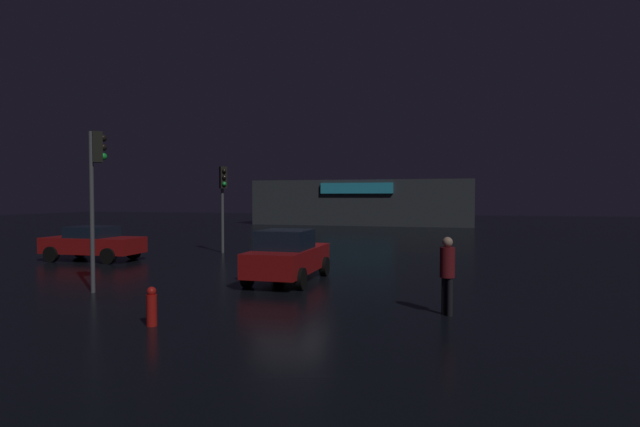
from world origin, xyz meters
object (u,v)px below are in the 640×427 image
object	(u,v)px
car_far	(93,243)
car_near	(288,256)
traffic_signal_main	(96,174)
pedestrian	(447,269)
fire_hydrant	(152,307)
store_building	(365,202)
traffic_signal_opposite	(223,191)

from	to	relation	value
car_far	car_near	bearing A→B (deg)	-15.44
traffic_signal_main	car_far	world-z (taller)	traffic_signal_main
pedestrian	fire_hydrant	size ratio (longest dim) A/B	2.17
store_building	car_near	xyz separation A→B (m)	(4.18, -34.49, -1.33)
pedestrian	traffic_signal_opposite	bearing A→B (deg)	136.82
traffic_signal_opposite	car_near	size ratio (longest dim) A/B	1.01
fire_hydrant	store_building	bearing A→B (deg)	94.68
pedestrian	fire_hydrant	world-z (taller)	pedestrian
traffic_signal_main	car_far	size ratio (longest dim) A/B	1.09
car_near	fire_hydrant	xyz separation A→B (m)	(-0.87, -6.01, -0.41)
store_building	pedestrian	bearing A→B (deg)	-76.28
traffic_signal_main	fire_hydrant	world-z (taller)	traffic_signal_main
traffic_signal_opposite	car_near	bearing A→B (deg)	-49.87
store_building	pedestrian	size ratio (longest dim) A/B	11.62
car_near	store_building	bearing A→B (deg)	96.92
store_building	traffic_signal_opposite	xyz separation A→B (m)	(-1.55, -27.68, 0.82)
store_building	pedestrian	xyz separation A→B (m)	(9.23, -37.81, -1.09)
car_far	pedestrian	distance (m)	15.96
traffic_signal_opposite	car_near	world-z (taller)	traffic_signal_opposite
fire_hydrant	pedestrian	bearing A→B (deg)	24.51
fire_hydrant	traffic_signal_opposite	bearing A→B (deg)	110.81
store_building	car_near	distance (m)	34.77
fire_hydrant	car_far	bearing A→B (deg)	135.55
car_far	pedestrian	world-z (taller)	pedestrian
pedestrian	car_near	bearing A→B (deg)	146.70
car_near	fire_hydrant	distance (m)	6.09
store_building	traffic_signal_opposite	size ratio (longest dim) A/B	5.03
traffic_signal_opposite	pedestrian	distance (m)	14.92
traffic_signal_main	car_far	distance (m)	8.26
car_near	car_far	xyz separation A→B (m)	(-9.74, 2.69, -0.07)
store_building	car_far	distance (m)	32.31
car_far	fire_hydrant	size ratio (longest dim) A/B	5.03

